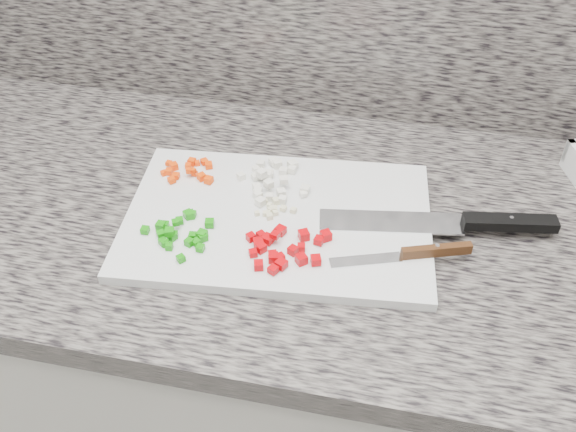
{
  "coord_description": "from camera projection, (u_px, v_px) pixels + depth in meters",
  "views": [
    {
      "loc": [
        0.12,
        0.69,
        1.55
      ],
      "look_at": [
        -0.02,
        1.39,
        0.94
      ],
      "focal_mm": 40.0,
      "sensor_mm": 36.0,
      "label": 1
    }
  ],
  "objects": [
    {
      "name": "cabinet",
      "position": [
        305.0,
        388.0,
        1.3
      ],
      "size": [
        3.92,
        0.62,
        0.86
      ],
      "primitive_type": "cube",
      "color": "beige",
      "rests_on": "ground"
    },
    {
      "name": "chef_knife",
      "position": [
        469.0,
        222.0,
        0.95
      ],
      "size": [
        0.35,
        0.09,
        0.02
      ],
      "rotation": [
        0.0,
        0.0,
        0.16
      ],
      "color": "white",
      "rests_on": "cutting_board"
    },
    {
      "name": "carrot_pile",
      "position": [
        189.0,
        170.0,
        1.05
      ],
      "size": [
        0.09,
        0.07,
        0.02
      ],
      "color": "#FF4205",
      "rests_on": "cutting_board"
    },
    {
      "name": "garlic_pile",
      "position": [
        273.0,
        209.0,
        0.97
      ],
      "size": [
        0.06,
        0.05,
        0.01
      ],
      "color": "beige",
      "rests_on": "cutting_board"
    },
    {
      "name": "red_pepper_pile",
      "position": [
        284.0,
        248.0,
        0.91
      ],
      "size": [
        0.12,
        0.1,
        0.02
      ],
      "color": "#BF0208",
      "rests_on": "cutting_board"
    },
    {
      "name": "cutting_board",
      "position": [
        278.0,
        219.0,
        0.97
      ],
      "size": [
        0.49,
        0.35,
        0.02
      ],
      "primitive_type": "cube",
      "rotation": [
        0.0,
        0.0,
        0.1
      ],
      "color": "silver",
      "rests_on": "countertop"
    },
    {
      "name": "countertop",
      "position": [
        311.0,
        223.0,
        1.01
      ],
      "size": [
        3.96,
        0.64,
        0.04
      ],
      "primitive_type": "cube",
      "color": "#68625C",
      "rests_on": "cabinet"
    },
    {
      "name": "paring_knife",
      "position": [
        419.0,
        253.0,
        0.9
      ],
      "size": [
        0.2,
        0.08,
        0.02
      ],
      "rotation": [
        0.0,
        0.0,
        0.34
      ],
      "color": "white",
      "rests_on": "cutting_board"
    },
    {
      "name": "onion_pile",
      "position": [
        272.0,
        179.0,
        1.02
      ],
      "size": [
        0.12,
        0.12,
        0.02
      ],
      "color": "white",
      "rests_on": "cutting_board"
    },
    {
      "name": "green_pepper_pile",
      "position": [
        181.0,
        232.0,
        0.93
      ],
      "size": [
        0.1,
        0.11,
        0.02
      ],
      "color": "#168B0C",
      "rests_on": "cutting_board"
    }
  ]
}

